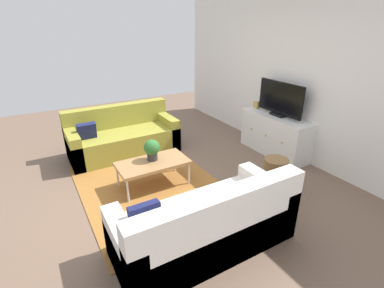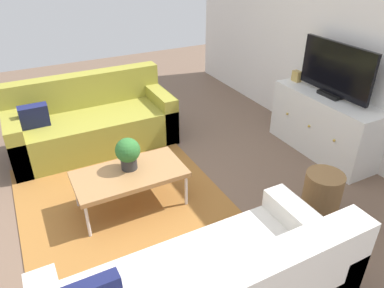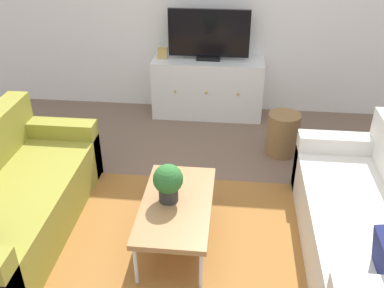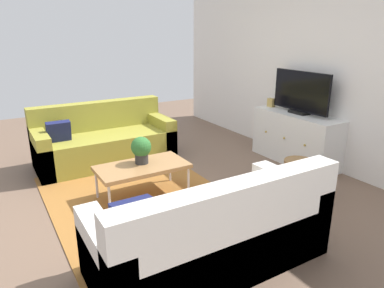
% 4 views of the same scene
% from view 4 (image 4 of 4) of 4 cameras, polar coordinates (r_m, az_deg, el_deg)
% --- Properties ---
extents(ground_plane, '(10.00, 10.00, 0.00)m').
position_cam_4_polar(ground_plane, '(4.14, -6.51, -8.49)').
color(ground_plane, brown).
extents(wall_back, '(6.40, 0.12, 2.70)m').
position_cam_4_polar(wall_back, '(5.30, 19.41, 11.71)').
color(wall_back, white).
rests_on(wall_back, ground_plane).
extents(area_rug, '(2.50, 1.90, 0.01)m').
position_cam_4_polar(area_rug, '(4.09, -8.44, -8.86)').
color(area_rug, '#9E662D').
rests_on(area_rug, ground_plane).
extents(couch_left_side, '(0.83, 1.90, 0.84)m').
position_cam_4_polar(couch_left_side, '(5.26, -14.18, 0.28)').
color(couch_left_side, olive).
rests_on(couch_left_side, ground_plane).
extents(couch_right_side, '(0.83, 1.90, 0.84)m').
position_cam_4_polar(couch_right_side, '(2.86, 3.74, -14.89)').
color(couch_right_side, silver).
rests_on(couch_right_side, ground_plane).
extents(coffee_table, '(0.54, 1.01, 0.39)m').
position_cam_4_polar(coffee_table, '(4.01, -8.07, -3.83)').
color(coffee_table, '#A37547').
rests_on(coffee_table, ground_plane).
extents(potted_plant, '(0.23, 0.23, 0.31)m').
position_cam_4_polar(potted_plant, '(4.01, -8.24, -0.77)').
color(potted_plant, '#2D2D2D').
rests_on(potted_plant, coffee_table).
extents(tv_console, '(1.33, 0.47, 0.72)m').
position_cam_4_polar(tv_console, '(5.27, 16.43, 0.93)').
color(tv_console, white).
rests_on(tv_console, ground_plane).
extents(flat_screen_tv, '(0.95, 0.16, 0.59)m').
position_cam_4_polar(flat_screen_tv, '(5.14, 17.23, 7.94)').
color(flat_screen_tv, black).
rests_on(flat_screen_tv, tv_console).
extents(mantel_clock, '(0.11, 0.07, 0.13)m').
position_cam_4_polar(mantel_clock, '(5.54, 12.70, 6.57)').
color(mantel_clock, tan).
rests_on(mantel_clock, tv_console).
extents(wicker_basket, '(0.34, 0.34, 0.46)m').
position_cam_4_polar(wicker_basket, '(4.17, 16.79, -5.54)').
color(wicker_basket, olive).
rests_on(wicker_basket, ground_plane).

